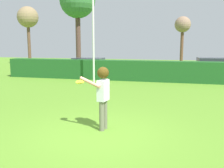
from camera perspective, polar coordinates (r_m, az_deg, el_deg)
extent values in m
plane|color=#5F952A|center=(7.11, -3.30, -10.94)|extent=(60.00, 60.00, 0.00)
cylinder|color=#6B6C58|center=(7.23, -2.28, -7.08)|extent=(0.14, 0.14, 0.84)
cylinder|color=#6B6C58|center=(7.40, -1.59, -6.69)|extent=(0.14, 0.14, 0.84)
cube|color=silver|center=(7.15, -1.96, -1.41)|extent=(0.28, 0.41, 0.58)
cylinder|color=tan|center=(7.03, -4.86, 0.37)|extent=(0.62, 0.19, 0.30)
cylinder|color=tan|center=(7.36, -1.16, -1.25)|extent=(0.09, 0.09, 0.62)
sphere|color=tan|center=(7.08, -1.98, 2.25)|extent=(0.22, 0.22, 0.22)
sphere|color=#48340F|center=(7.07, -1.99, 2.49)|extent=(0.32, 0.32, 0.32)
cylinder|color=yellow|center=(7.36, -7.10, 0.46)|extent=(0.24, 0.23, 0.08)
cylinder|color=silver|center=(15.84, -4.14, 12.15)|extent=(0.12, 0.12, 6.52)
cube|color=#1D5421|center=(16.56, 7.09, 2.90)|extent=(18.83, 0.90, 1.28)
cube|color=#1E6633|center=(19.96, -5.18, 3.82)|extent=(4.20, 1.71, 0.55)
cube|color=#2D333D|center=(19.92, -5.20, 5.18)|extent=(2.20, 1.57, 0.40)
cylinder|color=black|center=(20.38, -0.47, 3.19)|extent=(0.60, 0.10, 0.60)
cylinder|color=black|center=(18.75, -1.77, 2.66)|extent=(0.60, 0.10, 0.60)
cylinder|color=black|center=(21.30, -8.16, 3.36)|extent=(0.60, 0.10, 0.60)
cylinder|color=black|center=(19.74, -10.02, 2.86)|extent=(0.60, 0.10, 0.60)
cube|color=#B7B7BC|center=(21.54, 21.19, 3.63)|extent=(4.32, 2.01, 0.55)
cube|color=#2D333D|center=(21.50, 21.27, 4.89)|extent=(2.31, 1.73, 0.40)
cylinder|color=black|center=(22.16, 17.00, 3.28)|extent=(0.61, 0.15, 0.60)
cylinder|color=black|center=(20.48, 17.57, 2.79)|extent=(0.61, 0.15, 0.60)
cylinder|color=brown|center=(23.54, -7.45, 9.44)|extent=(0.43, 0.43, 5.12)
sphere|color=#3A763C|center=(23.82, -7.63, 17.88)|extent=(3.12, 3.12, 3.12)
cylinder|color=brown|center=(29.31, -17.77, 7.88)|extent=(0.32, 0.32, 3.94)
sphere|color=#907753|center=(29.42, -18.07, 13.86)|extent=(2.19, 2.19, 2.19)
cylinder|color=brown|center=(25.52, 15.09, 7.17)|extent=(0.29, 0.29, 3.33)
sphere|color=#93735B|center=(25.56, 15.32, 12.56)|extent=(1.48, 1.48, 1.48)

